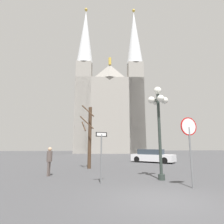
# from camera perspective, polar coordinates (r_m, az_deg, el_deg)

# --- Properties ---
(ground_plane) EXTENTS (120.00, 120.00, 0.00)m
(ground_plane) POSITION_cam_1_polar(r_m,az_deg,el_deg) (7.02, 15.46, -24.92)
(ground_plane) COLOR #424244
(cathedral) EXTENTS (17.47, 13.64, 37.80)m
(cathedral) POSITION_cam_1_polar(r_m,az_deg,el_deg) (47.66, -0.76, 1.40)
(cathedral) COLOR gray
(cathedral) RESTS_ON ground
(stop_sign) EXTENTS (0.82, 0.17, 3.08)m
(stop_sign) POSITION_cam_1_polar(r_m,az_deg,el_deg) (9.08, 22.83, -7.17)
(stop_sign) COLOR slate
(stop_sign) RESTS_ON ground
(one_way_arrow_sign) EXTENTS (0.58, 0.25, 2.47)m
(one_way_arrow_sign) POSITION_cam_1_polar(r_m,az_deg,el_deg) (9.34, -3.33, -12.07)
(one_way_arrow_sign) COLOR slate
(one_way_arrow_sign) RESTS_ON ground
(street_lamp) EXTENTS (1.18, 1.18, 5.16)m
(street_lamp) POSITION_cam_1_polar(r_m,az_deg,el_deg) (10.78, 14.21, -0.31)
(street_lamp) COLOR #2D3833
(street_lamp) RESTS_ON ground
(bare_tree) EXTENTS (1.20, 1.27, 5.10)m
(bare_tree) POSITION_cam_1_polar(r_m,az_deg,el_deg) (15.38, -7.00, -7.18)
(bare_tree) COLOR #473323
(bare_tree) RESTS_ON ground
(parked_car_near_white) EXTENTS (4.59, 4.31, 1.40)m
(parked_car_near_white) POSITION_cam_1_polar(r_m,az_deg,el_deg) (21.16, 12.40, -13.19)
(parked_car_near_white) COLOR silver
(parked_car_near_white) RESTS_ON ground
(pedestrian_walking) EXTENTS (0.32, 0.32, 1.70)m
(pedestrian_walking) POSITION_cam_1_polar(r_m,az_deg,el_deg) (12.20, -18.81, -13.45)
(pedestrian_walking) COLOR #594C47
(pedestrian_walking) RESTS_ON ground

